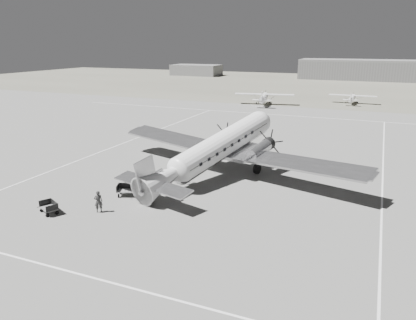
% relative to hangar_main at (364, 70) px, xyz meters
% --- Properties ---
extents(ground, '(260.00, 260.00, 0.00)m').
position_rel_hangar_main_xyz_m(ground, '(-5.00, -120.00, -3.30)').
color(ground, slate).
rests_on(ground, ground).
extents(taxi_line_near, '(60.00, 0.15, 0.01)m').
position_rel_hangar_main_xyz_m(taxi_line_near, '(-5.00, -134.00, -3.29)').
color(taxi_line_near, silver).
rests_on(taxi_line_near, ground).
extents(taxi_line_right, '(0.15, 80.00, 0.01)m').
position_rel_hangar_main_xyz_m(taxi_line_right, '(7.00, -120.00, -3.29)').
color(taxi_line_right, silver).
rests_on(taxi_line_right, ground).
extents(taxi_line_left, '(0.15, 60.00, 0.01)m').
position_rel_hangar_main_xyz_m(taxi_line_left, '(-23.00, -110.00, -3.29)').
color(taxi_line_left, silver).
rests_on(taxi_line_left, ground).
extents(taxi_line_horizon, '(90.00, 0.15, 0.01)m').
position_rel_hangar_main_xyz_m(taxi_line_horizon, '(-5.00, -80.00, -3.29)').
color(taxi_line_horizon, silver).
rests_on(taxi_line_horizon, ground).
extents(grass_infield, '(260.00, 90.00, 0.01)m').
position_rel_hangar_main_xyz_m(grass_infield, '(-5.00, -25.00, -3.30)').
color(grass_infield, '#646254').
rests_on(grass_infield, ground).
extents(hangar_main, '(42.00, 14.00, 6.60)m').
position_rel_hangar_main_xyz_m(hangar_main, '(0.00, 0.00, 0.00)').
color(hangar_main, '#5C5C5C').
rests_on(hangar_main, ground).
extents(shed_secondary, '(18.00, 10.00, 4.00)m').
position_rel_hangar_main_xyz_m(shed_secondary, '(-60.00, -5.00, -1.30)').
color(shed_secondary, '#606060').
rests_on(shed_secondary, ground).
extents(dc3_airliner, '(31.63, 25.94, 5.22)m').
position_rel_hangar_main_xyz_m(dc3_airliner, '(-7.34, -115.74, -0.69)').
color(dc3_airliner, '#B6B6B9').
rests_on(dc3_airliner, ground).
extents(light_plane_left, '(13.58, 11.77, 2.49)m').
position_rel_hangar_main_xyz_m(light_plane_left, '(-15.59, -69.45, -2.06)').
color(light_plane_left, silver).
rests_on(light_plane_left, ground).
extents(light_plane_right, '(9.63, 7.86, 1.98)m').
position_rel_hangar_main_xyz_m(light_plane_right, '(0.70, -60.88, -2.31)').
color(light_plane_right, silver).
rests_on(light_plane_right, ground).
extents(baggage_cart_near, '(2.03, 1.75, 0.96)m').
position_rel_hangar_main_xyz_m(baggage_cart_near, '(-12.26, -123.05, -2.82)').
color(baggage_cart_near, '#606060').
rests_on(baggage_cart_near, ground).
extents(baggage_cart_far, '(1.88, 1.68, 0.88)m').
position_rel_hangar_main_xyz_m(baggage_cart_far, '(-15.57, -128.30, -2.86)').
color(baggage_cart_far, '#606060').
rests_on(baggage_cart_far, ground).
extents(ground_crew, '(0.73, 0.68, 1.67)m').
position_rel_hangar_main_xyz_m(ground_crew, '(-12.33, -126.68, -2.46)').
color(ground_crew, '#2B2B2B').
rests_on(ground_crew, ground).
extents(ramp_agent, '(0.86, 0.94, 1.56)m').
position_rel_hangar_main_xyz_m(ramp_agent, '(-11.61, -120.83, -2.52)').
color(ramp_agent, silver).
rests_on(ramp_agent, ground).
extents(passenger, '(0.81, 0.98, 1.71)m').
position_rel_hangar_main_xyz_m(passenger, '(-11.48, -120.38, -2.44)').
color(passenger, beige).
rests_on(passenger, ground).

